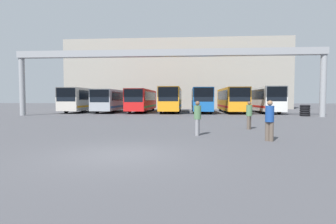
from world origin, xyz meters
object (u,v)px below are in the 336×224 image
bus_slot_4 (201,99)px  pedestrian_mid_right (249,114)px  bus_slot_1 (113,99)px  pedestrian_far_center (270,120)px  bus_slot_0 (84,99)px  bus_slot_2 (142,99)px  bus_slot_5 (232,99)px  tire_stack (305,110)px  pedestrian_mid_left (197,117)px  bus_slot_3 (171,98)px  bus_slot_6 (264,98)px

bus_slot_4 → pedestrian_mid_right: (1.86, -19.82, -0.96)m
bus_slot_1 → pedestrian_far_center: size_ratio=6.26×
bus_slot_0 → bus_slot_1: 4.11m
bus_slot_1 → pedestrian_mid_right: size_ratio=6.54×
bus_slot_2 → bus_slot_4: bearing=-4.7°
bus_slot_1 → bus_slot_4: (12.32, -0.04, 0.11)m
bus_slot_5 → tire_stack: bearing=-47.7°
bus_slot_4 → pedestrian_mid_right: 19.93m
bus_slot_4 → pedestrian_mid_right: size_ratio=6.49×
pedestrian_mid_left → pedestrian_far_center: pedestrian_far_center is taller
pedestrian_far_center → pedestrian_mid_right: (0.15, 4.44, -0.04)m
bus_slot_2 → bus_slot_3: (4.11, -0.13, 0.13)m
bus_slot_3 → pedestrian_far_center: 25.51m
bus_slot_2 → pedestrian_mid_left: 24.43m
bus_slot_1 → tire_stack: size_ratio=9.21×
bus_slot_1 → bus_slot_3: bearing=3.6°
pedestrian_far_center → bus_slot_5: bearing=-63.3°
bus_slot_6 → tire_stack: bearing=-70.5°
bus_slot_1 → bus_slot_6: (20.53, -0.36, 0.16)m
bus_slot_2 → bus_slot_6: bus_slot_6 is taller
bus_slot_0 → bus_slot_4: 16.42m
pedestrian_far_center → tire_stack: 19.36m
bus_slot_3 → pedestrian_mid_right: (5.96, -20.38, -1.01)m
bus_slot_6 → bus_slot_2: bearing=176.5°
bus_slot_5 → pedestrian_mid_left: size_ratio=6.44×
bus_slot_1 → pedestrian_mid_right: bearing=-54.5°
bus_slot_3 → pedestrian_mid_left: bus_slot_3 is taller
bus_slot_2 → pedestrian_mid_left: bus_slot_2 is taller
bus_slot_2 → bus_slot_1: bearing=-171.2°
bus_slot_4 → tire_stack: (10.61, -7.07, -1.25)m
bus_slot_4 → pedestrian_far_center: size_ratio=6.21×
bus_slot_5 → pedestrian_mid_right: bearing=-96.5°
bus_slot_3 → bus_slot_5: (8.21, -0.49, -0.04)m
bus_slot_3 → bus_slot_2: bearing=178.3°
bus_slot_0 → bus_slot_5: size_ratio=0.98×
bus_slot_0 → bus_slot_4: bus_slot_0 is taller
bus_slot_1 → bus_slot_3: bus_slot_3 is taller
bus_slot_4 → tire_stack: 12.81m
bus_slot_6 → tire_stack: bus_slot_6 is taller
tire_stack → bus_slot_1: bearing=162.8°
bus_slot_0 → bus_slot_3: size_ratio=0.90×
bus_slot_4 → bus_slot_6: 8.22m
bus_slot_2 → pedestrian_far_center: (9.91, -24.94, -0.84)m
bus_slot_0 → bus_slot_2: 8.25m
bus_slot_3 → bus_slot_4: (4.11, -0.56, -0.05)m
bus_slot_0 → pedestrian_far_center: size_ratio=6.13×
bus_slot_6 → pedestrian_mid_right: 20.54m
bus_slot_4 → bus_slot_6: bearing=-2.2°
bus_slot_5 → pedestrian_far_center: 24.47m
pedestrian_mid_right → bus_slot_3: bearing=53.6°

